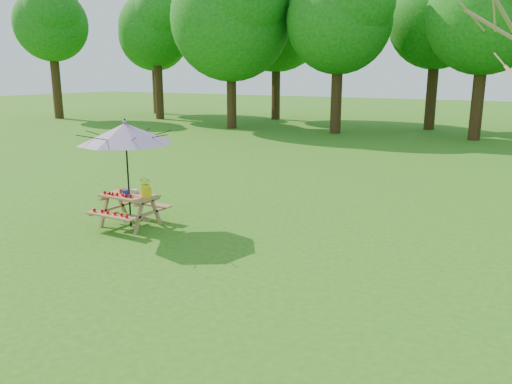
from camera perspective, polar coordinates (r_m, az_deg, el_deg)
The scene contains 6 objects.
ground at distance 7.33m, azimuth -27.10°, elevation -13.52°, with size 120.00×120.00×0.00m, color #316413.
picnic_table at distance 10.77m, azimuth -14.20°, elevation -2.11°, with size 1.20×1.32×0.67m.
patio_umbrella at distance 10.47m, azimuth -14.70°, elevation 6.48°, with size 2.25×2.25×2.25m.
produce_bins at distance 10.74m, azimuth -14.51°, elevation 0.01°, with size 0.31×0.44×0.13m.
tomatoes_row at distance 10.66m, azimuth -15.55°, elevation -0.25°, with size 0.77×0.13×0.07m, color #C70707, non-canonical shape.
flower_bucket at distance 10.37m, azimuth -12.44°, elevation 0.67°, with size 0.30×0.27×0.44m.
Camera 1 is at (5.70, -3.37, 3.15)m, focal length 35.00 mm.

